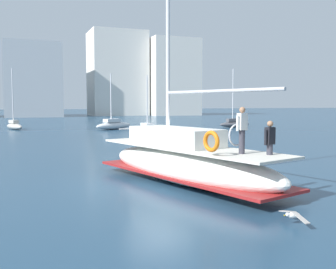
% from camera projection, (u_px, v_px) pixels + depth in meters
% --- Properties ---
extents(ground_plane, '(400.00, 400.00, 0.00)m').
position_uv_depth(ground_plane, '(157.00, 183.00, 15.69)').
color(ground_plane, navy).
extents(main_sailboat, '(4.97, 9.89, 13.97)m').
position_uv_depth(main_sailboat, '(185.00, 160.00, 15.65)').
color(main_sailboat, white).
rests_on(main_sailboat, ground).
extents(moored_sloop_near, '(1.25, 4.82, 5.96)m').
position_uv_depth(moored_sloop_near, '(146.00, 130.00, 40.03)').
color(moored_sloop_near, white).
rests_on(moored_sloop_near, ground).
extents(moored_sloop_far, '(4.65, 1.40, 7.64)m').
position_uv_depth(moored_sloop_far, '(234.00, 123.00, 52.38)').
color(moored_sloop_far, '#4C4C51').
rests_on(moored_sloop_far, ground).
extents(moored_catamaran, '(5.42, 3.99, 6.70)m').
position_uv_depth(moored_catamaran, '(114.00, 125.00, 47.77)').
color(moored_catamaran, silver).
rests_on(moored_catamaran, ground).
extents(moored_cutter_right, '(2.42, 4.66, 7.36)m').
position_uv_depth(moored_cutter_right, '(14.00, 125.00, 47.80)').
color(moored_cutter_right, '#B7B2A8').
rests_on(moored_cutter_right, ground).
extents(seagull, '(0.48, 1.24, 0.18)m').
position_uv_depth(seagull, '(293.00, 215.00, 10.40)').
color(seagull, silver).
rests_on(seagull, ground).
extents(waterfront_buildings, '(84.37, 16.80, 24.47)m').
position_uv_depth(waterfront_buildings, '(35.00, 76.00, 93.88)').
color(waterfront_buildings, beige).
rests_on(waterfront_buildings, ground).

